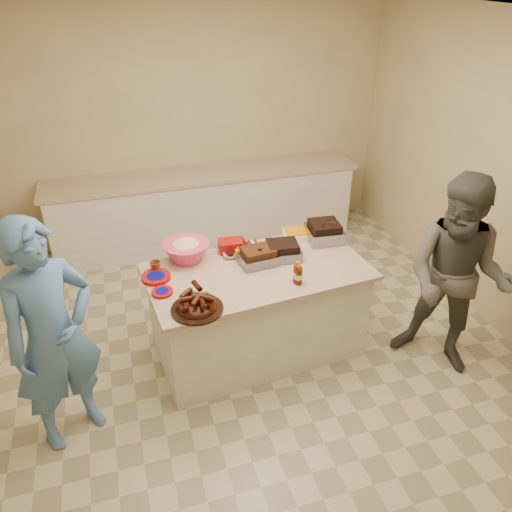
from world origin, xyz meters
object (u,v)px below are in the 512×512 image
object	(u,v)px
coleslaw_bowl	(187,259)
bbq_bottle_b	(297,282)
island	(258,349)
guest_gray	(436,360)
mustard_bottle	(238,260)
rib_platter	(197,310)
plastic_cup	(156,271)
roasting_pan	(324,240)
guest_blue	(78,428)
bbq_bottle_a	(298,284)

from	to	relation	value
coleslaw_bowl	bbq_bottle_b	xyz separation A→B (m)	(0.76, -0.59, 0.00)
island	coleslaw_bowl	world-z (taller)	coleslaw_bowl
coleslaw_bowl	guest_gray	xyz separation A→B (m)	(1.96, -0.92, -0.84)
mustard_bottle	island	bearing A→B (deg)	-59.15
rib_platter	plastic_cup	bearing A→B (deg)	109.54
bbq_bottle_b	coleslaw_bowl	bearing A→B (deg)	142.13
guest_gray	roasting_pan	bearing A→B (deg)	178.17
roasting_pan	coleslaw_bowl	world-z (taller)	coleslaw_bowl
guest_blue	roasting_pan	bearing A→B (deg)	-11.04
plastic_cup	guest_gray	xyz separation A→B (m)	(2.24, -0.82, -0.84)
plastic_cup	guest_blue	size ratio (longest dim) A/B	0.05
bbq_bottle_a	bbq_bottle_b	distance (m)	0.02
island	roasting_pan	bearing A→B (deg)	17.84
plastic_cup	bbq_bottle_a	bearing A→B (deg)	-26.25
island	guest_gray	world-z (taller)	island
rib_platter	coleslaw_bowl	distance (m)	0.72
mustard_bottle	rib_platter	bearing A→B (deg)	-128.48
island	roasting_pan	xyz separation A→B (m)	(0.71, 0.30, 0.84)
rib_platter	bbq_bottle_b	size ratio (longest dim) A/B	2.02
bbq_bottle_a	guest_gray	xyz separation A→B (m)	(1.20, -0.31, -0.84)
coleslaw_bowl	plastic_cup	distance (m)	0.29
island	mustard_bottle	bearing A→B (deg)	115.45
roasting_pan	mustard_bottle	world-z (taller)	mustard_bottle
rib_platter	coleslaw_bowl	xyz separation A→B (m)	(0.05, 0.71, 0.00)
roasting_pan	bbq_bottle_a	world-z (taller)	bbq_bottle_a
mustard_bottle	guest_blue	distance (m)	1.77
coleslaw_bowl	bbq_bottle_b	world-z (taller)	coleslaw_bowl
roasting_pan	guest_gray	xyz separation A→B (m)	(0.73, -0.90, -0.84)
mustard_bottle	plastic_cup	size ratio (longest dim) A/B	1.51
rib_platter	guest_gray	xyz separation A→B (m)	(2.02, -0.20, -0.84)
island	roasting_pan	distance (m)	1.14
island	plastic_cup	distance (m)	1.18
bbq_bottle_a	plastic_cup	world-z (taller)	bbq_bottle_a
rib_platter	guest_gray	size ratio (longest dim) A/B	0.22
guest_blue	coleslaw_bowl	bearing A→B (deg)	7.57
island	rib_platter	distance (m)	1.09
mustard_bottle	plastic_cup	xyz separation A→B (m)	(-0.68, 0.04, 0.00)
island	bbq_bottle_a	world-z (taller)	bbq_bottle_a
roasting_pan	mustard_bottle	distance (m)	0.83
bbq_bottle_b	guest_blue	size ratio (longest dim) A/B	0.11
mustard_bottle	guest_gray	xyz separation A→B (m)	(1.56, -0.78, -0.84)
roasting_pan	bbq_bottle_a	bearing A→B (deg)	-123.03
plastic_cup	guest_blue	world-z (taller)	plastic_cup
roasting_pan	mustard_bottle	size ratio (longest dim) A/B	2.21
bbq_bottle_b	guest_blue	xyz separation A→B (m)	(-1.78, -0.18, -0.84)
coleslaw_bowl	bbq_bottle_a	size ratio (longest dim) A/B	2.27
bbq_bottle_a	mustard_bottle	size ratio (longest dim) A/B	1.27
guest_gray	coleslaw_bowl	bearing A→B (deg)	-156.13
bbq_bottle_a	bbq_bottle_b	size ratio (longest dim) A/B	0.91
guest_blue	guest_gray	xyz separation A→B (m)	(2.98, -0.14, 0.00)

